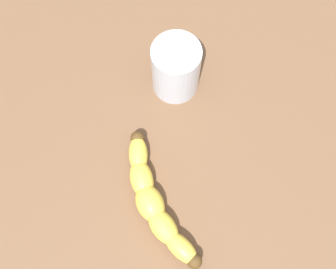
# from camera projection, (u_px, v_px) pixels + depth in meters

# --- Properties ---
(wooden_tabletop) EXTENTS (1.20, 1.20, 0.03)m
(wooden_tabletop) POSITION_uv_depth(u_px,v_px,m) (204.00, 88.00, 0.70)
(wooden_tabletop) COLOR brown
(wooden_tabletop) RESTS_ON ground
(banana) EXTENTS (0.08, 0.21, 0.04)m
(banana) POSITION_uv_depth(u_px,v_px,m) (154.00, 201.00, 0.60)
(banana) COLOR yellow
(banana) RESTS_ON wooden_tabletop
(smoothie_glass) EXTENTS (0.07, 0.07, 0.10)m
(smoothie_glass) POSITION_uv_depth(u_px,v_px,m) (176.00, 69.00, 0.65)
(smoothie_glass) COLOR silver
(smoothie_glass) RESTS_ON wooden_tabletop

